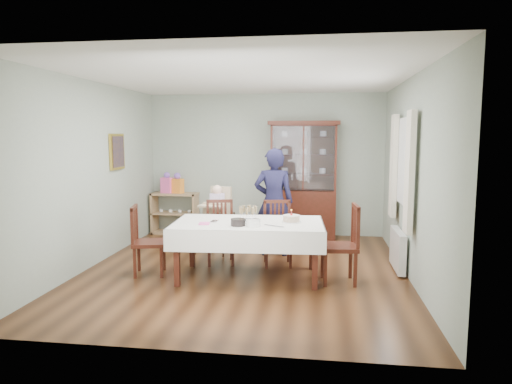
% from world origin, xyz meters
% --- Properties ---
extents(floor, '(5.00, 5.00, 0.00)m').
position_xyz_m(floor, '(0.00, 0.00, 0.00)').
color(floor, '#593319').
rests_on(floor, ground).
extents(room_shell, '(5.00, 5.00, 5.00)m').
position_xyz_m(room_shell, '(0.00, 0.53, 1.70)').
color(room_shell, '#9EAA99').
rests_on(room_shell, floor).
extents(dining_table, '(2.06, 1.26, 0.76)m').
position_xyz_m(dining_table, '(0.10, -0.30, 0.38)').
color(dining_table, '#461811').
rests_on(dining_table, floor).
extents(china_cabinet, '(1.30, 0.48, 2.18)m').
position_xyz_m(china_cabinet, '(0.75, 2.26, 1.12)').
color(china_cabinet, '#461811').
rests_on(china_cabinet, floor).
extents(sideboard, '(0.90, 0.38, 0.80)m').
position_xyz_m(sideboard, '(-1.75, 2.28, 0.40)').
color(sideboard, tan).
rests_on(sideboard, floor).
extents(picture_frame, '(0.04, 0.48, 0.58)m').
position_xyz_m(picture_frame, '(-2.22, 0.80, 1.65)').
color(picture_frame, gold).
rests_on(picture_frame, room_shell).
extents(window, '(0.04, 1.02, 1.22)m').
position_xyz_m(window, '(2.22, 0.30, 1.55)').
color(window, white).
rests_on(window, room_shell).
extents(curtain_left, '(0.07, 0.30, 1.55)m').
position_xyz_m(curtain_left, '(2.16, -0.32, 1.45)').
color(curtain_left, silver).
rests_on(curtain_left, room_shell).
extents(curtain_right, '(0.07, 0.30, 1.55)m').
position_xyz_m(curtain_right, '(2.16, 0.92, 1.45)').
color(curtain_right, silver).
rests_on(curtain_right, room_shell).
extents(radiator, '(0.10, 0.80, 0.55)m').
position_xyz_m(radiator, '(2.16, 0.30, 0.30)').
color(radiator, white).
rests_on(radiator, floor).
extents(chair_far_left, '(0.51, 0.51, 0.94)m').
position_xyz_m(chair_far_left, '(-0.42, 0.33, 0.28)').
color(chair_far_left, '#461811').
rests_on(chair_far_left, floor).
extents(chair_far_right, '(0.49, 0.49, 0.95)m').
position_xyz_m(chair_far_right, '(0.44, 0.34, 0.28)').
color(chair_far_right, '#461811').
rests_on(chair_far_right, floor).
extents(chair_end_left, '(0.52, 0.52, 0.96)m').
position_xyz_m(chair_end_left, '(-1.28, -0.36, 0.29)').
color(chair_end_left, '#461811').
rests_on(chair_end_left, floor).
extents(chair_end_right, '(0.50, 0.50, 1.03)m').
position_xyz_m(chair_end_right, '(1.32, -0.36, 0.31)').
color(chair_end_right, '#461811').
rests_on(chair_end_right, floor).
extents(woman, '(0.65, 0.45, 1.72)m').
position_xyz_m(woman, '(0.33, 0.91, 0.86)').
color(woman, black).
rests_on(woman, floor).
extents(high_chair, '(0.61, 0.61, 1.12)m').
position_xyz_m(high_chair, '(-0.60, 0.93, 0.44)').
color(high_chair, black).
rests_on(high_chair, floor).
extents(champagne_tray, '(0.34, 0.34, 0.21)m').
position_xyz_m(champagne_tray, '(0.09, -0.24, 0.82)').
color(champagne_tray, silver).
rests_on(champagne_tray, dining_table).
extents(birthday_cake, '(0.26, 0.26, 0.18)m').
position_xyz_m(birthday_cake, '(0.68, -0.24, 0.81)').
color(birthday_cake, white).
rests_on(birthday_cake, dining_table).
extents(plate_stack_dark, '(0.20, 0.20, 0.09)m').
position_xyz_m(plate_stack_dark, '(0.01, -0.56, 0.80)').
color(plate_stack_dark, black).
rests_on(plate_stack_dark, dining_table).
extents(plate_stack_white, '(0.21, 0.21, 0.08)m').
position_xyz_m(plate_stack_white, '(0.21, -0.57, 0.80)').
color(plate_stack_white, white).
rests_on(plate_stack_white, dining_table).
extents(napkin_stack, '(0.15, 0.15, 0.02)m').
position_xyz_m(napkin_stack, '(-0.44, -0.53, 0.77)').
color(napkin_stack, '#FA5CAC').
rests_on(napkin_stack, dining_table).
extents(cutlery, '(0.11, 0.16, 0.01)m').
position_xyz_m(cutlery, '(-0.39, -0.32, 0.77)').
color(cutlery, silver).
rests_on(cutlery, dining_table).
extents(cake_knife, '(0.27, 0.15, 0.01)m').
position_xyz_m(cake_knife, '(0.48, -0.55, 0.77)').
color(cake_knife, silver).
rests_on(cake_knife, dining_table).
extents(gift_bag_pink, '(0.25, 0.20, 0.41)m').
position_xyz_m(gift_bag_pink, '(-1.89, 2.26, 0.98)').
color(gift_bag_pink, '#FA5CAC').
rests_on(gift_bag_pink, sideboard).
extents(gift_bag_orange, '(0.25, 0.21, 0.40)m').
position_xyz_m(gift_bag_orange, '(-1.68, 2.26, 0.98)').
color(gift_bag_orange, orange).
rests_on(gift_bag_orange, sideboard).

